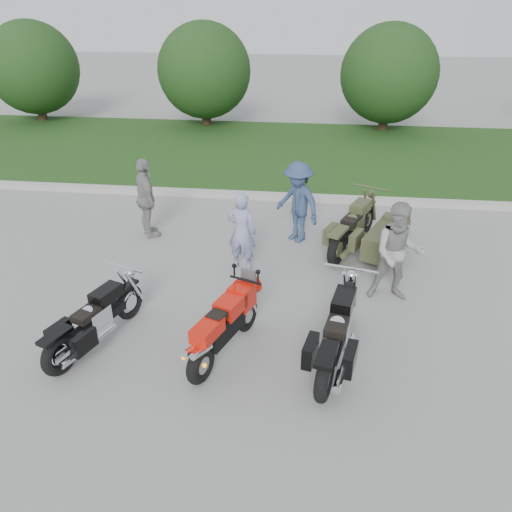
# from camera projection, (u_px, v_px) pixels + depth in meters

# --- Properties ---
(ground) EXTENTS (80.00, 80.00, 0.00)m
(ground) POSITION_uv_depth(u_px,v_px,m) (220.00, 333.00, 8.17)
(ground) COLOR gray
(ground) RESTS_ON ground
(curb) EXTENTS (60.00, 0.30, 0.15)m
(curb) POSITION_uv_depth(u_px,v_px,m) (260.00, 196.00, 13.39)
(curb) COLOR #AFACA4
(curb) RESTS_ON ground
(grass_strip) EXTENTS (60.00, 8.00, 0.14)m
(grass_strip) POSITION_uv_depth(u_px,v_px,m) (273.00, 152.00, 17.02)
(grass_strip) COLOR #2D521C
(grass_strip) RESTS_ON ground
(tree_far_left) EXTENTS (3.60, 3.60, 4.00)m
(tree_far_left) POSITION_uv_depth(u_px,v_px,m) (33.00, 68.00, 19.99)
(tree_far_left) COLOR #3F2B1C
(tree_far_left) RESTS_ON ground
(tree_mid_left) EXTENTS (3.60, 3.60, 4.00)m
(tree_mid_left) POSITION_uv_depth(u_px,v_px,m) (204.00, 71.00, 19.26)
(tree_mid_left) COLOR #3F2B1C
(tree_mid_left) RESTS_ON ground
(tree_mid_right) EXTENTS (3.60, 3.60, 4.00)m
(tree_mid_right) POSITION_uv_depth(u_px,v_px,m) (389.00, 74.00, 18.54)
(tree_mid_right) COLOR #3F2B1C
(tree_mid_right) RESTS_ON ground
(sportbike_red) EXTENTS (0.86, 1.89, 0.94)m
(sportbike_red) POSITION_uv_depth(u_px,v_px,m) (224.00, 325.00, 7.42)
(sportbike_red) COLOR black
(sportbike_red) RESTS_ON ground
(cruiser_left) EXTENTS (0.87, 2.10, 0.84)m
(cruiser_left) POSITION_uv_depth(u_px,v_px,m) (93.00, 323.00, 7.67)
(cruiser_left) COLOR black
(cruiser_left) RESTS_ON ground
(cruiser_right) EXTENTS (0.69, 2.43, 0.94)m
(cruiser_right) POSITION_uv_depth(u_px,v_px,m) (337.00, 336.00, 7.30)
(cruiser_right) COLOR black
(cruiser_right) RESTS_ON ground
(cruiser_sidecar) EXTENTS (1.79, 2.32, 0.95)m
(cruiser_sidecar) POSITION_uv_depth(u_px,v_px,m) (371.00, 236.00, 10.37)
(cruiser_sidecar) COLOR black
(cruiser_sidecar) RESTS_ON ground
(person_stripe) EXTENTS (0.65, 0.50, 1.61)m
(person_stripe) POSITION_uv_depth(u_px,v_px,m) (242.00, 232.00, 9.71)
(person_stripe) COLOR #888FB9
(person_stripe) RESTS_ON ground
(person_grey) EXTENTS (0.91, 0.72, 1.84)m
(person_grey) POSITION_uv_depth(u_px,v_px,m) (398.00, 253.00, 8.68)
(person_grey) COLOR gray
(person_grey) RESTS_ON ground
(person_denim) EXTENTS (1.31, 1.27, 1.80)m
(person_denim) POSITION_uv_depth(u_px,v_px,m) (298.00, 202.00, 10.79)
(person_denim) COLOR navy
(person_denim) RESTS_ON ground
(person_back) EXTENTS (0.95, 1.13, 1.80)m
(person_back) POSITION_uv_depth(u_px,v_px,m) (146.00, 199.00, 10.98)
(person_back) COLOR gray
(person_back) RESTS_ON ground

